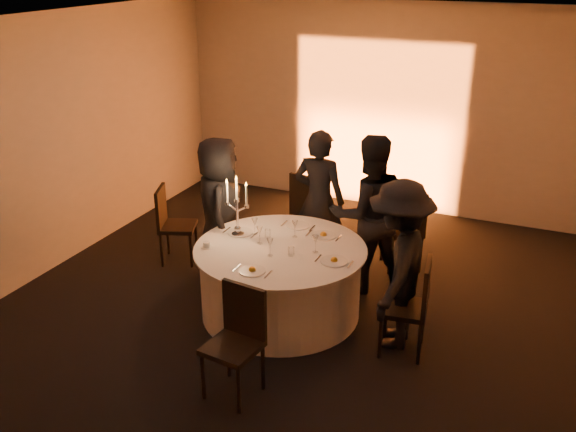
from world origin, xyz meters
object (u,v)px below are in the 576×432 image
at_px(chair_back_right, 405,226).
at_px(candelabra, 237,215).
at_px(chair_left, 171,220).
at_px(coffee_cup, 207,245).
at_px(guest_back_left, 319,200).
at_px(guest_back_right, 368,214).
at_px(guest_right, 399,265).
at_px(guest_left, 220,209).
at_px(banquet_table, 280,281).
at_px(chair_back_left, 310,206).
at_px(chair_front, 238,335).
at_px(chair_right, 413,302).

distance_m(chair_back_right, candelabra, 2.10).
bearing_deg(chair_left, coffee_cup, -152.05).
relative_size(guest_back_left, coffee_cup, 15.74).
height_order(guest_back_right, guest_right, guest_back_right).
height_order(chair_back_right, guest_right, guest_right).
bearing_deg(guest_back_right, coffee_cup, 6.85).
xyz_separation_m(chair_left, guest_left, (0.76, -0.12, 0.31)).
distance_m(banquet_table, coffee_cup, 0.87).
bearing_deg(guest_right, candelabra, -97.67).
height_order(chair_back_left, guest_back_left, guest_back_left).
height_order(guest_back_right, candelabra, guest_back_right).
xyz_separation_m(chair_front, candelabra, (-0.74, 1.44, 0.45)).
xyz_separation_m(chair_left, guest_right, (3.01, -0.67, 0.30)).
bearing_deg(chair_right, guest_back_right, -151.85).
xyz_separation_m(chair_back_left, guest_back_left, (0.29, -0.43, 0.28)).
bearing_deg(coffee_cup, guest_left, 109.97).
bearing_deg(guest_back_left, chair_back_left, -55.06).
bearing_deg(chair_left, guest_back_right, -103.58).
distance_m(chair_left, coffee_cup, 1.42).
distance_m(guest_left, coffee_cup, 0.85).
xyz_separation_m(banquet_table, guest_left, (-0.99, 0.50, 0.47)).
distance_m(guest_left, candelabra, 0.61).
distance_m(banquet_table, chair_left, 1.86).
bearing_deg(guest_left, guest_back_right, -101.98).
bearing_deg(guest_back_left, candelabra, 65.80).
bearing_deg(candelabra, chair_back_right, 43.23).
bearing_deg(coffee_cup, guest_back_right, 42.17).
distance_m(chair_left, guest_right, 3.10).
height_order(chair_back_left, chair_right, chair_back_left).
distance_m(chair_back_left, coffee_cup, 1.98).
bearing_deg(chair_front, guest_right, 57.63).
distance_m(banquet_table, chair_right, 1.46).
bearing_deg(chair_left, guest_right, -123.52).
distance_m(chair_right, guest_left, 2.54).
height_order(guest_back_left, coffee_cup, guest_back_left).
bearing_deg(guest_right, banquet_table, -95.05).
xyz_separation_m(guest_back_right, guest_right, (0.60, -0.98, -0.06)).
height_order(chair_right, guest_left, guest_left).
xyz_separation_m(guest_left, guest_back_right, (1.65, 0.43, 0.05)).
relative_size(chair_front, guest_right, 0.59).
distance_m(guest_back_left, guest_back_right, 0.74).
relative_size(chair_back_right, chair_right, 1.04).
relative_size(chair_left, guest_back_right, 0.53).
relative_size(banquet_table, chair_right, 1.84).
height_order(coffee_cup, candelabra, candelabra).
bearing_deg(guest_back_left, guest_right, 137.14).
bearing_deg(chair_front, chair_left, 142.32).
relative_size(banquet_table, chair_front, 1.81).
relative_size(chair_left, guest_right, 0.57).
bearing_deg(banquet_table, chair_right, -6.70).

